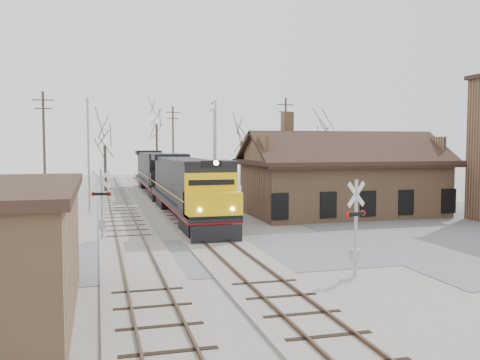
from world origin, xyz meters
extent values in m
plane|color=#A19C91|center=(0.00, 0.00, 0.00)|extent=(140.00, 140.00, 0.00)
cube|color=#5D5D61|center=(0.00, 0.00, 0.01)|extent=(60.00, 9.00, 0.03)
cube|color=#5D5D61|center=(18.00, 4.00, 0.02)|extent=(22.00, 26.00, 0.03)
cube|color=#A19C91|center=(0.00, 15.00, 0.06)|extent=(3.40, 90.00, 0.12)
cube|color=#473323|center=(-0.72, 15.00, 0.17)|extent=(0.08, 90.00, 0.14)
cube|color=#473323|center=(0.72, 15.00, 0.17)|extent=(0.08, 90.00, 0.14)
cube|color=#A19C91|center=(-4.50, 15.00, 0.06)|extent=(3.40, 90.00, 0.12)
cube|color=#473323|center=(-5.22, 15.00, 0.17)|extent=(0.08, 90.00, 0.14)
cube|color=#473323|center=(-3.78, 15.00, 0.17)|extent=(0.08, 90.00, 0.14)
cube|color=#9B7250|center=(12.00, 12.00, 2.00)|extent=(14.00, 8.00, 4.00)
cube|color=black|center=(12.00, 12.00, 4.10)|extent=(15.20, 9.20, 0.30)
cube|color=black|center=(12.00, 9.70, 5.10)|extent=(15.00, 4.71, 2.66)
cube|color=black|center=(12.00, 14.30, 5.10)|extent=(15.00, 4.71, 2.66)
cube|color=#9B7250|center=(8.00, 13.50, 6.80)|extent=(0.80, 0.80, 2.20)
cube|color=black|center=(0.00, 6.26, 0.56)|extent=(2.53, 4.06, 1.01)
cube|color=black|center=(0.00, 19.44, 0.56)|extent=(2.53, 4.06, 1.01)
cube|color=black|center=(0.00, 12.85, 1.37)|extent=(3.04, 20.28, 0.35)
cube|color=maroon|center=(0.00, 12.85, 1.15)|extent=(3.06, 20.28, 0.12)
cube|color=black|center=(0.00, 14.12, 2.94)|extent=(2.64, 14.70, 2.84)
cube|color=black|center=(0.00, 5.35, 2.94)|extent=(3.04, 2.84, 2.84)
cube|color=yellow|center=(0.00, 3.62, 2.08)|extent=(3.04, 1.82, 1.42)
cube|color=black|center=(0.00, 2.61, 0.56)|extent=(2.84, 0.25, 1.01)
cylinder|color=#FFF2CC|center=(0.00, 2.69, 4.46)|extent=(0.28, 0.10, 0.28)
cube|color=black|center=(0.00, 27.04, 0.56)|extent=(2.53, 4.06, 1.01)
cube|color=black|center=(0.00, 40.22, 0.56)|extent=(2.53, 4.06, 1.01)
cube|color=black|center=(0.00, 33.63, 1.37)|extent=(3.04, 20.28, 0.35)
cube|color=maroon|center=(0.00, 33.63, 1.15)|extent=(3.06, 20.28, 0.12)
cube|color=black|center=(0.00, 34.89, 2.94)|extent=(2.64, 14.70, 2.84)
cube|color=black|center=(0.00, 26.12, 2.94)|extent=(3.04, 2.84, 2.84)
cube|color=black|center=(0.00, 24.40, 2.08)|extent=(3.04, 1.82, 1.42)
cube|color=black|center=(0.00, 23.39, 0.56)|extent=(2.84, 0.25, 1.01)
cylinder|color=#A5A8AD|center=(4.04, -5.67, 2.01)|extent=(0.14, 0.14, 4.03)
cube|color=silver|center=(4.04, -5.67, 3.42)|extent=(0.98, 0.45, 1.05)
cube|color=silver|center=(4.04, -5.67, 3.42)|extent=(0.98, 0.45, 1.05)
cube|color=black|center=(4.04, -5.67, 2.62)|extent=(0.89, 0.50, 0.15)
cylinder|color=#B20C0C|center=(3.63, -5.85, 2.62)|extent=(0.25, 0.17, 0.24)
cylinder|color=#B20C0C|center=(4.46, -5.49, 2.62)|extent=(0.25, 0.17, 0.24)
cube|color=#A5A8AD|center=(4.04, -5.67, 0.91)|extent=(0.40, 0.30, 0.50)
cylinder|color=#A5A8AD|center=(-6.02, 5.52, 2.04)|extent=(0.14, 0.14, 4.08)
cube|color=silver|center=(-6.02, 5.52, 3.47)|extent=(1.04, 0.31, 1.07)
cube|color=silver|center=(-6.02, 5.52, 3.47)|extent=(1.04, 0.31, 1.07)
cube|color=black|center=(-6.02, 5.52, 2.65)|extent=(0.92, 0.38, 0.15)
cylinder|color=#B20C0C|center=(-5.58, 5.40, 2.65)|extent=(0.26, 0.14, 0.24)
cylinder|color=#B20C0C|center=(-6.46, 5.64, 2.65)|extent=(0.26, 0.14, 0.24)
cube|color=#A5A8AD|center=(-6.02, 5.52, 0.92)|extent=(0.41, 0.31, 0.51)
cylinder|color=#A5A8AD|center=(-6.90, 19.15, 4.57)|extent=(0.18, 0.18, 9.14)
cylinder|color=#A5A8AD|center=(-6.90, 20.05, 9.04)|extent=(0.12, 1.80, 0.12)
cube|color=#A5A8AD|center=(-6.90, 20.85, 8.94)|extent=(0.25, 0.50, 0.12)
cylinder|color=#A5A8AD|center=(4.65, 23.99, 4.76)|extent=(0.18, 0.18, 9.53)
cylinder|color=#A5A8AD|center=(4.65, 24.89, 9.43)|extent=(0.12, 1.80, 0.12)
cube|color=#A5A8AD|center=(4.65, 25.69, 9.33)|extent=(0.25, 0.50, 0.12)
cylinder|color=#A5A8AD|center=(6.71, 34.29, 4.73)|extent=(0.18, 0.18, 9.46)
cylinder|color=#A5A8AD|center=(6.71, 35.19, 9.36)|extent=(0.12, 1.80, 0.12)
cube|color=#A5A8AD|center=(6.71, 35.99, 9.26)|extent=(0.25, 0.50, 0.12)
cylinder|color=#382D23|center=(-11.04, 28.14, 5.18)|extent=(0.24, 0.24, 10.35)
cube|color=#382D23|center=(-11.04, 28.14, 9.55)|extent=(2.00, 0.10, 0.10)
cube|color=#382D23|center=(-11.04, 28.14, 8.75)|extent=(1.60, 0.10, 0.10)
cylinder|color=#382D23|center=(3.61, 45.77, 5.19)|extent=(0.24, 0.24, 10.38)
cube|color=#382D23|center=(3.61, 45.77, 9.58)|extent=(2.00, 0.10, 0.10)
cube|color=#382D23|center=(3.61, 45.77, 8.78)|extent=(1.60, 0.10, 0.10)
cylinder|color=#382D23|center=(14.55, 32.01, 5.31)|extent=(0.24, 0.24, 10.63)
cube|color=#382D23|center=(14.55, 32.01, 9.83)|extent=(2.00, 0.10, 0.10)
cube|color=#382D23|center=(14.55, 32.01, 9.03)|extent=(1.60, 0.10, 0.10)
cylinder|color=#382D23|center=(-5.36, 36.19, 2.64)|extent=(0.32, 0.32, 5.28)
cylinder|color=#382D23|center=(2.00, 50.88, 4.11)|extent=(0.32, 0.32, 8.21)
cylinder|color=#382D23|center=(12.06, 42.07, 2.87)|extent=(0.32, 0.32, 5.74)
cylinder|color=#382D23|center=(22.86, 40.64, 3.11)|extent=(0.32, 0.32, 6.21)
camera|label=1|loc=(-6.21, -25.50, 5.54)|focal=40.00mm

